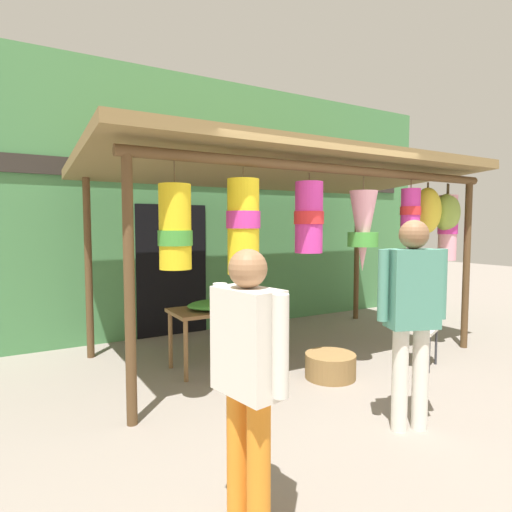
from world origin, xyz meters
TOP-DOWN VIEW (x-y plane):
  - ground_plane at (0.00, 0.00)m, footprint 30.00×30.00m
  - shop_facade at (-0.00, 2.78)m, footprint 9.11×0.29m
  - market_stall_canopy at (0.37, 0.76)m, footprint 5.04×2.62m
  - display_table at (-0.63, 0.92)m, footprint 1.24×0.61m
  - flower_heap_on_table at (-0.71, 0.87)m, footprint 0.73×0.51m
  - folding_chair at (1.45, -0.20)m, footprint 0.53×0.53m
  - wicker_basket_by_table at (0.22, -0.03)m, footprint 0.56×0.56m
  - vendor_in_orange at (-1.70, -1.61)m, footprint 0.29×0.59m
  - customer_foreground at (0.01, -1.28)m, footprint 0.56×0.35m

SIDE VIEW (x-z plane):
  - ground_plane at x=0.00m, z-range 0.00..0.00m
  - wicker_basket_by_table at x=0.22m, z-range 0.00..0.27m
  - folding_chair at x=1.45m, z-range 0.08..0.92m
  - display_table at x=-0.63m, z-range 0.27..0.98m
  - flower_heap_on_table at x=-0.71m, z-range 0.71..0.82m
  - vendor_in_orange at x=-1.70m, z-range 0.13..1.69m
  - customer_foreground at x=0.01m, z-range 0.16..1.89m
  - shop_facade at x=0.00m, z-range 0.00..3.98m
  - market_stall_canopy at x=0.37m, z-range 0.92..3.47m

